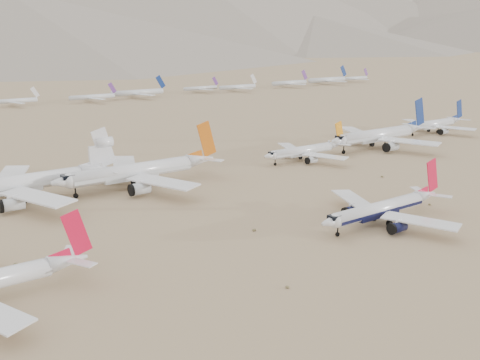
% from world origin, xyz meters
% --- Properties ---
extents(ground, '(7000.00, 7000.00, 0.00)m').
position_xyz_m(ground, '(0.00, 0.00, 0.00)').
color(ground, '#927755').
rests_on(ground, ground).
extents(main_airliner, '(42.61, 41.62, 15.04)m').
position_xyz_m(main_airliner, '(1.08, -0.61, 4.13)').
color(main_airliner, silver).
rests_on(main_airliner, ground).
extents(row2_navy_widebody, '(56.96, 55.70, 20.26)m').
position_xyz_m(row2_navy_widebody, '(77.38, 65.78, 5.66)').
color(row2_navy_widebody, silver).
rests_on(row2_navy_widebody, ground).
extents(row2_gold_tail, '(39.47, 38.60, 14.05)m').
position_xyz_m(row2_gold_tail, '(34.00, 66.27, 3.93)').
color(row2_gold_tail, silver).
rests_on(row2_gold_tail, ground).
extents(row2_orange_tail, '(54.89, 53.70, 19.58)m').
position_xyz_m(row2_orange_tail, '(-36.40, 68.57, 5.49)').
color(row2_orange_tail, silver).
rests_on(row2_orange_tail, ground).
extents(row2_white_trijet, '(56.27, 55.00, 19.94)m').
position_xyz_m(row2_white_trijet, '(-71.38, 74.79, 5.77)').
color(row2_white_trijet, silver).
rests_on(row2_white_trijet, ground).
extents(row2_blue_far, '(43.62, 42.65, 15.50)m').
position_xyz_m(row2_blue_far, '(129.68, 74.86, 4.32)').
color(row2_blue_far, silver).
rests_on(row2_blue_far, ground).
extents(distant_storage_row, '(622.87, 48.23, 16.12)m').
position_xyz_m(distant_storage_row, '(63.25, 302.10, 4.37)').
color(distant_storage_row, silver).
rests_on(distant_storage_row, ground).
extents(foothills, '(4637.50, 1395.00, 155.00)m').
position_xyz_m(foothills, '(526.68, 1100.00, 67.15)').
color(foothills, slate).
rests_on(foothills, ground).
extents(desert_scrub, '(206.06, 121.67, 0.63)m').
position_xyz_m(desert_scrub, '(-30.36, -24.48, 0.29)').
color(desert_scrub, brown).
rests_on(desert_scrub, ground).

